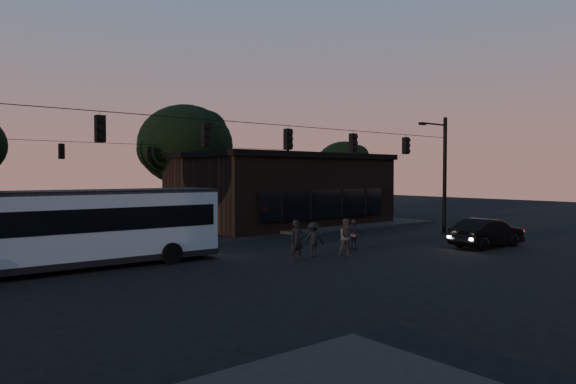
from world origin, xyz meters
TOP-DOWN VIEW (x-y plane):
  - ground at (0.00, 0.00)m, footprint 120.00×120.00m
  - sidewalk_far_right at (12.00, 14.00)m, footprint 14.00×10.00m
  - building at (9.00, 15.97)m, footprint 15.40×10.41m
  - tree_behind at (4.00, 22.00)m, footprint 7.60×7.60m
  - tree_right at (18.00, 18.00)m, footprint 5.20×5.20m
  - signal_rig_near at (0.00, 4.00)m, footprint 26.24×0.30m
  - signal_rig_far at (0.00, 20.00)m, footprint 26.24×0.30m
  - bus at (-9.03, 6.33)m, footprint 11.46×3.07m
  - car at (9.61, -0.92)m, footprint 4.69×1.89m
  - pedestrian_a at (-0.97, 2.19)m, footprint 0.73×0.54m
  - pedestrian_b at (1.68, 1.66)m, footprint 1.08×1.01m
  - pedestrian_c at (3.35, 2.81)m, footprint 0.97×0.60m
  - pedestrian_d at (0.43, 2.65)m, footprint 1.20×1.04m

SIDE VIEW (x-z plane):
  - ground at x=0.00m, z-range 0.00..0.00m
  - sidewalk_far_right at x=12.00m, z-range 0.00..0.15m
  - car at x=9.61m, z-range 0.00..1.51m
  - pedestrian_c at x=3.35m, z-range 0.00..1.55m
  - pedestrian_d at x=0.43m, z-range 0.00..1.60m
  - pedestrian_b at x=1.68m, z-range 0.00..1.77m
  - pedestrian_a at x=-0.97m, z-range 0.00..1.82m
  - bus at x=-9.03m, z-range 0.20..3.40m
  - building at x=9.00m, z-range 0.01..5.41m
  - signal_rig_far at x=0.00m, z-range 0.45..7.95m
  - signal_rig_near at x=0.00m, z-range 0.70..8.20m
  - tree_right at x=18.00m, z-range 1.20..8.06m
  - tree_behind at x=4.00m, z-range 1.48..10.91m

